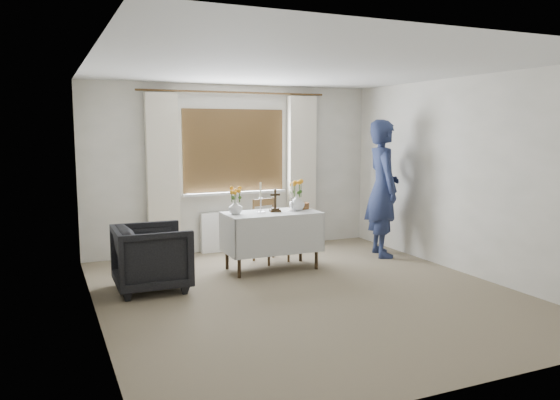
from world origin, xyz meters
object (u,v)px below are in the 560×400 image
Objects in this scene: armchair at (152,257)px; flower_vase_right at (297,202)px; wooden_chair at (271,231)px; altar_table at (272,241)px; person at (383,188)px; flower_vase_left at (235,207)px; wooden_cross at (275,200)px.

flower_vase_right is at bearing -80.54° from armchair.
armchair is (-1.78, -0.70, -0.06)m from wooden_chair.
altar_table is at bearing -78.93° from armchair.
person is 9.17× the size of flower_vase_right.
flower_vase_left is (1.13, 0.34, 0.47)m from armchair.
wooden_chair is (0.16, 0.39, 0.06)m from altar_table.
flower_vase_right is (1.99, 0.32, 0.49)m from armchair.
wooden_cross is (-1.73, -0.07, -0.08)m from person.
flower_vase_left reaches higher than altar_table.
wooden_cross is 0.32m from flower_vase_right.
altar_table is 6.70× the size of flower_vase_left.
flower_vase_right is at bearing 108.83° from person.
armchair is at bearing 112.21° from person.
person reaches higher than wooden_chair.
wooden_cross reaches higher than wooden_chair.
person is 6.52× the size of wooden_cross.
armchair is 3.87× the size of flower_vase_right.
person is 10.68× the size of flower_vase_left.
wooden_cross is at bearing 107.94° from person.
person reaches higher than altar_table.
wooden_cross is (1.68, 0.32, 0.53)m from armchair.
altar_table is 0.43m from wooden_chair.
wooden_chair is 0.84m from flower_vase_left.
flower_vase_right is (-1.41, -0.08, -0.12)m from person.
wooden_chair is at bearing 119.45° from flower_vase_right.
altar_table is at bearing -4.23° from flower_vase_left.
wooden_chair is 0.44× the size of person.
wooden_cross is at bearing 19.77° from altar_table.
armchair is 2.75× the size of wooden_cross.
wooden_chair is at bearing -68.14° from armchair.
flower_vase_right is at bearing 1.85° from altar_table.
wooden_cross is 0.55m from flower_vase_left.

